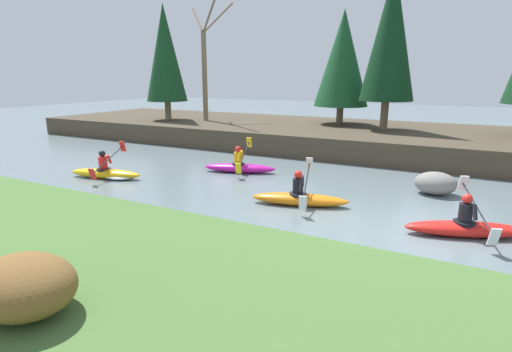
{
  "coord_description": "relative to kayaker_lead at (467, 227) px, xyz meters",
  "views": [
    {
      "loc": [
        1.28,
        -9.28,
        3.57
      ],
      "look_at": [
        -4.3,
        1.29,
        0.55
      ],
      "focal_mm": 28.0,
      "sensor_mm": 36.0,
      "label": 1
    }
  ],
  "objects": [
    {
      "name": "kayaker_middle",
      "position": [
        -4.19,
        0.32,
        0.0
      ],
      "size": [
        2.77,
        2.04,
        1.2
      ],
      "rotation": [
        0.0,
        0.0,
        0.28
      ],
      "color": "orange",
      "rests_on": "ground"
    },
    {
      "name": "conifer_tree_far_left",
      "position": [
        -15.97,
        8.8,
        4.56
      ],
      "size": [
        2.34,
        2.34,
        6.48
      ],
      "color": "#7A664C",
      "rests_on": "riverbank_far"
    },
    {
      "name": "conifer_tree_mid_left",
      "position": [
        -3.83,
        10.14,
        5.16
      ],
      "size": [
        2.51,
        2.51,
        7.4
      ],
      "color": "brown",
      "rests_on": "riverbank_far"
    },
    {
      "name": "boulder_midstream",
      "position": [
        -0.91,
        3.26,
        0.13
      ],
      "size": [
        1.24,
        0.97,
        0.7
      ],
      "color": "gray",
      "rests_on": "ground"
    },
    {
      "name": "kayaker_far_back",
      "position": [
        -11.39,
        -0.04,
        -0.02
      ],
      "size": [
        2.78,
        2.05,
        1.2
      ],
      "rotation": [
        0.0,
        0.0,
        0.25
      ],
      "color": "yellow",
      "rests_on": "ground"
    },
    {
      "name": "shrub_clump_third",
      "position": [
        -4.79,
        -7.25,
        0.89
      ],
      "size": [
        1.34,
        1.12,
        0.73
      ],
      "color": "brown",
      "rests_on": "riverbank_near"
    },
    {
      "name": "conifer_tree_left",
      "position": [
        -6.4,
        11.5,
        4.2
      ],
      "size": [
        2.85,
        2.85,
        5.88
      ],
      "color": "brown",
      "rests_on": "riverbank_far"
    },
    {
      "name": "kayaker_lead",
      "position": [
        0.0,
        0.0,
        0.0
      ],
      "size": [
        2.74,
        2.0,
        1.2
      ],
      "rotation": [
        0.0,
        0.0,
        0.36
      ],
      "color": "red",
      "rests_on": "ground"
    },
    {
      "name": "ground_plane",
      "position": [
        -1.56,
        -0.5,
        -0.22
      ],
      "size": [
        90.0,
        90.0,
        0.0
      ],
      "primitive_type": "plane",
      "color": "slate"
    },
    {
      "name": "bare_tree_upstream",
      "position": [
        -13.84,
        9.72,
        3.94
      ],
      "size": [
        3.68,
        3.64,
        6.69
      ],
      "color": "#7A664C",
      "rests_on": "riverbank_far"
    },
    {
      "name": "kayaker_trailing",
      "position": [
        -7.67,
        2.93,
        0.0
      ],
      "size": [
        2.76,
        2.03,
        1.2
      ],
      "rotation": [
        0.0,
        0.0,
        0.3
      ],
      "color": "#C61999",
      "rests_on": "ground"
    },
    {
      "name": "riverbank_far",
      "position": [
        -1.56,
        10.43,
        0.28
      ],
      "size": [
        44.0,
        8.49,
        1.0
      ],
      "color": "#473D2D",
      "rests_on": "ground"
    }
  ]
}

